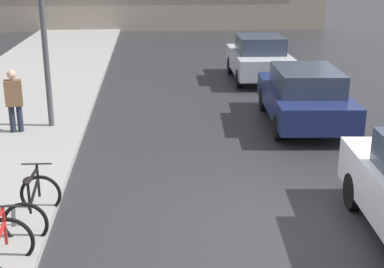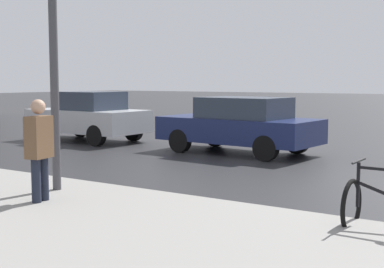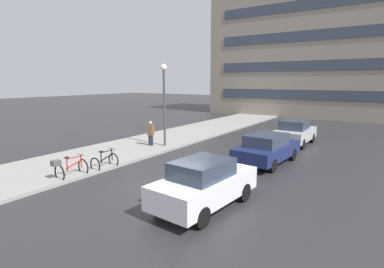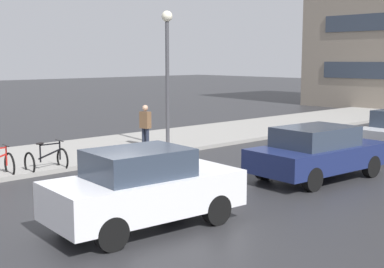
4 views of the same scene
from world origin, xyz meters
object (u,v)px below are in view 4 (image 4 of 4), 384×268
(pedestrian, at_px, (145,124))
(streetlamp, at_px, (167,58))
(car_white, at_px, (144,188))
(car_navy, at_px, (318,152))
(bicycle_second, at_px, (46,160))

(pedestrian, bearing_deg, streetlamp, 31.37)
(car_white, relative_size, car_navy, 0.93)
(car_white, bearing_deg, streetlamp, 136.55)
(bicycle_second, relative_size, car_navy, 0.26)
(bicycle_second, bearing_deg, pedestrian, 105.57)
(car_white, bearing_deg, car_navy, 91.18)
(bicycle_second, height_order, streetlamp, streetlamp)
(pedestrian, xyz_separation_m, streetlamp, (0.76, 0.46, 2.48))
(bicycle_second, xyz_separation_m, car_white, (6.12, -1.06, 0.43))
(car_white, relative_size, streetlamp, 0.81)
(car_navy, xyz_separation_m, streetlamp, (-6.57, -0.03, 2.64))
(car_white, distance_m, car_navy, 6.38)
(bicycle_second, height_order, car_white, car_white)
(pedestrian, height_order, streetlamp, streetlamp)
(bicycle_second, relative_size, pedestrian, 0.68)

